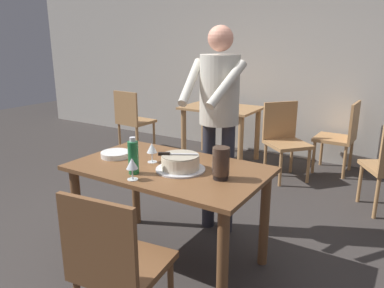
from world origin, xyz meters
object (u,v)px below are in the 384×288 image
background_table (221,119)px  plate_stack (115,154)px  main_dining_table (169,183)px  chair_near_side (116,263)px  cake_on_platter (180,163)px  cake_knife (170,154)px  water_bottle (133,157)px  hurricane_lamp (221,163)px  background_chair_2 (133,118)px  wine_glass_near (152,149)px  wine_glass_far (132,164)px  background_chair_3 (341,135)px  person_cutting_cake (219,108)px  background_chair_0 (284,138)px

background_table → plate_stack: bearing=-81.9°
main_dining_table → chair_near_side: 0.82m
cake_on_platter → chair_near_side: 0.83m
background_table → cake_knife: bearing=-70.4°
cake_knife → water_bottle: size_ratio=0.98×
hurricane_lamp → background_table: (-1.24, 2.39, -0.28)m
background_chair_2 → cake_on_platter: bearing=-43.0°
background_table → hurricane_lamp: bearing=-62.6°
wine_glass_near → wine_glass_far: bearing=-72.6°
chair_near_side → plate_stack: bearing=132.3°
background_table → background_chair_3: 1.53m
plate_stack → person_cutting_cake: (0.54, 0.65, 0.31)m
plate_stack → wine_glass_near: size_ratio=1.53×
wine_glass_near → cake_knife: bearing=-18.6°
background_chair_0 → cake_on_platter: bearing=-90.8°
cake_on_platter → hurricane_lamp: (0.31, -0.00, 0.06)m
hurricane_lamp → water_bottle: bearing=-158.2°
background_chair_0 → background_table: bearing=168.0°
plate_stack → hurricane_lamp: bearing=0.8°
main_dining_table → plate_stack: 0.50m
plate_stack → main_dining_table: bearing=4.0°
wine_glass_far → background_chair_3: (0.74, 2.99, -0.36)m
hurricane_lamp → background_chair_2: hurricane_lamp is taller
hurricane_lamp → background_chair_2: size_ratio=0.23×
wine_glass_near → chair_near_side: (0.37, -0.80, -0.36)m
wine_glass_far → background_table: (-0.76, 2.69, -0.28)m
wine_glass_near → wine_glass_far: 0.36m
person_cutting_cake → background_table: bearing=116.6°
water_bottle → person_cutting_cake: 0.90m
main_dining_table → chair_near_side: (0.21, -0.78, -0.13)m
chair_near_side → hurricane_lamp: bearing=74.4°
chair_near_side → background_table: bearing=108.0°
hurricane_lamp → person_cutting_cake: person_cutting_cake is taller
cake_on_platter → plate_stack: bearing=-178.7°
cake_knife → wine_glass_far: bearing=-110.2°
plate_stack → background_chair_2: background_chair_2 is taller
cake_knife → person_cutting_cake: bearing=88.8°
wine_glass_far → hurricane_lamp: hurricane_lamp is taller
cake_knife → plate_stack: cake_knife is taller
plate_stack → background_chair_0: (0.62, 2.20, -0.28)m
background_chair_2 → background_chair_3: same height
water_bottle → hurricane_lamp: 0.58m
main_dining_table → water_bottle: 0.36m
plate_stack → background_table: size_ratio=0.22×
wine_glass_near → water_bottle: (0.04, -0.25, 0.01)m
background_chair_0 → background_chair_2: size_ratio=1.00×
plate_stack → background_chair_0: 2.30m
background_chair_2 → background_table: bearing=13.2°
cake_on_platter → wine_glass_far: 0.35m
background_chair_2 → plate_stack: bearing=-51.9°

